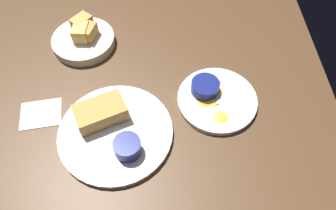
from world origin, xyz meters
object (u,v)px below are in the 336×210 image
object	(u,v)px
sandwich_half_near	(101,113)
plate_chips_companion	(217,100)
bread_basket_rear	(84,38)
ramekin_light_gravy	(205,87)
spoon_by_dark_ramekin	(117,134)
spoon_by_gravy_ramekin	(217,84)
plate_sandwich_main	(116,133)
ramekin_dark_sauce	(127,147)

from	to	relation	value
sandwich_half_near	plate_chips_companion	xyz separation A→B (cm)	(31.34, 5.68, -3.20)
bread_basket_rear	ramekin_light_gravy	bearing A→B (deg)	-29.54
sandwich_half_near	bread_basket_rear	bearing A→B (deg)	106.51
spoon_by_dark_ramekin	spoon_by_gravy_ramekin	distance (cm)	31.46
ramekin_light_gravy	plate_sandwich_main	bearing A→B (deg)	-152.36
ramekin_dark_sauce	ramekin_light_gravy	xyz separation A→B (cm)	(20.60, 18.34, -0.44)
sandwich_half_near	ramekin_light_gravy	xyz separation A→B (cm)	(28.01, 8.46, -0.65)
plate_sandwich_main	spoon_by_gravy_ramekin	bearing A→B (deg)	27.73
plate_chips_companion	bread_basket_rear	xyz separation A→B (cm)	(-40.02, 23.57, 1.57)
spoon_by_gravy_ramekin	spoon_by_dark_ramekin	bearing A→B (deg)	-150.00
sandwich_half_near	bread_basket_rear	distance (cm)	30.55
ramekin_dark_sauce	bread_basket_rear	bearing A→B (deg)	112.34
plate_chips_companion	spoon_by_dark_ramekin	bearing A→B (deg)	-157.81
ramekin_dark_sauce	plate_chips_companion	bearing A→B (deg)	33.02
spoon_by_dark_ramekin	ramekin_light_gravy	bearing A→B (deg)	30.26
plate_sandwich_main	spoon_by_dark_ramekin	size ratio (longest dim) A/B	3.28
sandwich_half_near	ramekin_light_gravy	bearing A→B (deg)	16.81
ramekin_light_gravy	spoon_by_gravy_ramekin	bearing A→B (deg)	28.32
plate_sandwich_main	bread_basket_rear	size ratio (longest dim) A/B	1.52
sandwich_half_near	ramekin_light_gravy	size ratio (longest dim) A/B	1.91
plate_chips_companion	spoon_by_gravy_ramekin	size ratio (longest dim) A/B	2.24
plate_sandwich_main	plate_chips_companion	size ratio (longest dim) A/B	1.34
ramekin_light_gravy	spoon_by_gravy_ramekin	distance (cm)	4.40
plate_sandwich_main	plate_chips_companion	world-z (taller)	same
sandwich_half_near	bread_basket_rear	xyz separation A→B (cm)	(-8.67, 29.25, -1.63)
spoon_by_dark_ramekin	spoon_by_gravy_ramekin	bearing A→B (deg)	30.00
plate_sandwich_main	bread_basket_rear	distance (cm)	35.75
ramekin_dark_sauce	bread_basket_rear	xyz separation A→B (cm)	(-16.08, 39.13, -1.43)
ramekin_dark_sauce	spoon_by_gravy_ramekin	distance (cm)	31.72
plate_sandwich_main	ramekin_dark_sauce	bearing A→B (deg)	-57.24
ramekin_light_gravy	spoon_by_gravy_ramekin	xyz separation A→B (cm)	(3.68, 1.98, -1.38)
ramekin_light_gravy	bread_basket_rear	distance (cm)	42.17
sandwich_half_near	plate_chips_companion	size ratio (longest dim) A/B	0.67
plate_sandwich_main	ramekin_light_gravy	distance (cm)	27.47
ramekin_dark_sauce	plate_chips_companion	distance (cm)	28.70
sandwich_half_near	plate_sandwich_main	bearing A→B (deg)	-48.24
bread_basket_rear	sandwich_half_near	bearing A→B (deg)	-73.49
ramekin_dark_sauce	plate_chips_companion	xyz separation A→B (cm)	(23.94, 15.56, -2.99)
sandwich_half_near	spoon_by_gravy_ramekin	world-z (taller)	sandwich_half_near
bread_basket_rear	ramekin_dark_sauce	bearing A→B (deg)	-67.66
spoon_by_dark_ramekin	bread_basket_rear	distance (cm)	36.95
sandwich_half_near	plate_chips_companion	world-z (taller)	sandwich_half_near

